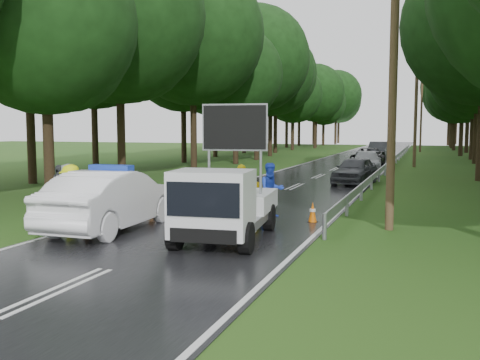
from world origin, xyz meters
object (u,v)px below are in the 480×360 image
at_px(barrier, 240,188).
at_px(officer, 241,190).
at_px(queue_car_second, 366,162).
at_px(civilian, 271,190).
at_px(queue_car_first, 355,170).
at_px(queue_car_third, 368,157).
at_px(work_truck, 224,205).
at_px(police_sedan, 112,200).
at_px(queue_car_fourth, 378,150).

height_order(barrier, officer, officer).
bearing_deg(queue_car_second, civilian, -97.56).
relative_size(queue_car_first, queue_car_third, 0.85).
bearing_deg(work_truck, civilian, 82.77).
distance_m(work_truck, officer, 4.02).
height_order(police_sedan, queue_car_first, police_sedan).
bearing_deg(work_truck, queue_car_third, 82.88).
distance_m(work_truck, queue_car_first, 15.62).
relative_size(civilian, queue_car_second, 0.38).
xyz_separation_m(civilian, queue_car_third, (0.43, 25.14, -0.20)).
bearing_deg(queue_car_third, queue_car_first, -86.62).
bearing_deg(barrier, queue_car_first, 94.80).
height_order(queue_car_second, queue_car_third, queue_car_third).
xyz_separation_m(officer, civilian, (0.98, 0.16, 0.03)).
relative_size(work_truck, officer, 2.66).
relative_size(queue_car_first, queue_car_fourth, 0.87).
bearing_deg(queue_car_fourth, work_truck, -89.78).
bearing_deg(officer, police_sedan, 53.50).
distance_m(work_truck, civilian, 4.08).
xyz_separation_m(police_sedan, barrier, (2.21, 4.69, -0.06)).
relative_size(work_truck, queue_car_first, 1.10).
bearing_deg(barrier, officer, -48.72).
relative_size(police_sedan, civilian, 2.94).
bearing_deg(queue_car_first, police_sedan, -100.38).
relative_size(police_sedan, queue_car_third, 1.06).
height_order(queue_car_first, queue_car_third, queue_car_first).
xyz_separation_m(officer, queue_car_fourth, (1.23, 36.27, -0.07)).
bearing_deg(queue_car_third, barrier, -94.39).
bearing_deg(officer, queue_car_second, -94.97).
distance_m(barrier, queue_car_fourth, 35.14).
bearing_deg(barrier, queue_car_fourth, 106.34).
height_order(queue_car_second, queue_car_fourth, queue_car_fourth).
bearing_deg(queue_car_fourth, civilian, -89.70).
height_order(police_sedan, queue_car_second, police_sedan).
relative_size(officer, queue_car_fourth, 0.36).
xyz_separation_m(work_truck, civilian, (0.08, 4.08, -0.07)).
relative_size(work_truck, civilian, 2.58).
bearing_deg(work_truck, officer, 96.84).
relative_size(barrier, officer, 1.41).
xyz_separation_m(queue_car_first, queue_car_third, (-0.79, 13.66, -0.03)).
height_order(queue_car_first, queue_car_second, queue_car_first).
relative_size(police_sedan, queue_car_fourth, 1.09).
xyz_separation_m(police_sedan, queue_car_first, (4.88, 15.17, -0.15)).
relative_size(police_sedan, work_truck, 1.14).
distance_m(police_sedan, queue_car_second, 23.30).
distance_m(barrier, officer, 1.26).
bearing_deg(police_sedan, queue_car_second, -103.44).
height_order(officer, queue_car_third, officer).
height_order(barrier, queue_car_third, queue_car_third).
distance_m(barrier, queue_car_second, 18.30).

